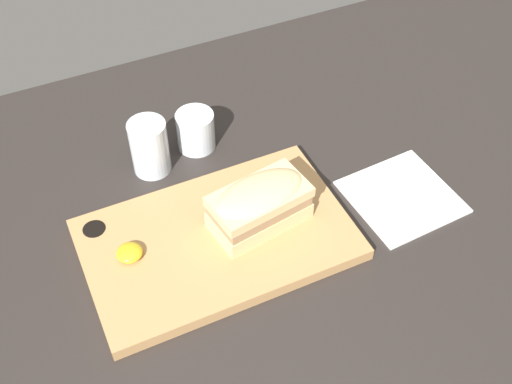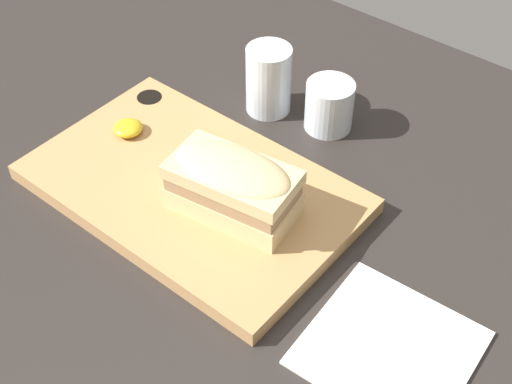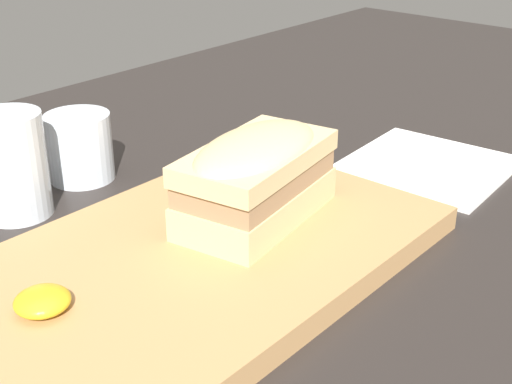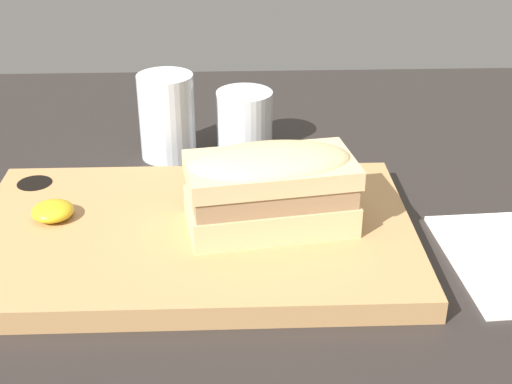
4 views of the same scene
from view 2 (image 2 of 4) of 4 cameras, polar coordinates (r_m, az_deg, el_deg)
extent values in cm
cube|color=#282321|center=(88.91, -1.86, -0.44)|extent=(197.68, 92.86, 2.00)
cube|color=tan|center=(87.44, -5.13, 0.28)|extent=(39.47, 24.66, 2.06)
cylinder|color=black|center=(100.91, -8.50, 7.30)|extent=(3.45, 3.45, 1.03)
cube|color=#DBBC84|center=(82.22, -1.82, -0.68)|extent=(15.60, 9.87, 2.81)
cube|color=#9E7A56|center=(80.59, -1.86, 0.49)|extent=(14.97, 9.48, 1.85)
cube|color=#DBBC84|center=(79.37, -1.89, 1.41)|extent=(15.60, 9.87, 1.69)
ellipsoid|color=#DBBC84|center=(78.90, -1.90, 1.79)|extent=(15.29, 9.67, 2.53)
ellipsoid|color=gold|center=(94.49, -10.21, 5.06)|extent=(3.81, 3.81, 1.52)
cylinder|color=silver|center=(98.13, 1.01, 8.97)|extent=(6.26, 6.26, 9.64)
cylinder|color=silver|center=(99.57, 1.00, 7.82)|extent=(5.51, 5.51, 4.34)
cylinder|color=silver|center=(96.27, 5.88, 6.88)|extent=(6.52, 6.52, 6.82)
cylinder|color=#5B141E|center=(96.73, 5.85, 6.53)|extent=(5.87, 5.87, 4.91)
cube|color=white|center=(74.66, 10.60, -12.15)|extent=(16.89, 16.67, 0.40)
camera|label=1|loc=(0.69, -78.57, 28.31)|focal=45.00mm
camera|label=3|loc=(0.86, -41.78, 11.30)|focal=50.00mm
camera|label=4|loc=(0.51, -52.02, -8.11)|focal=50.00mm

